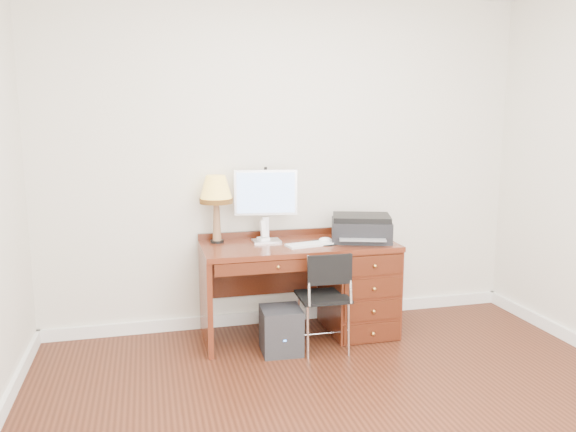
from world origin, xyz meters
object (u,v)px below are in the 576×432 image
object	(u,v)px
printer	(361,228)
leg_lamp	(216,194)
monitor	(265,197)
desk	(337,282)
equipment_box	(281,330)
chair	(325,291)
phone	(263,235)

from	to	relation	value
printer	leg_lamp	size ratio (longest dim) A/B	1.05
monitor	printer	size ratio (longest dim) A/B	1.02
leg_lamp	desk	bearing A→B (deg)	-10.77
printer	equipment_box	xyz separation A→B (m)	(-0.72, -0.27, -0.68)
desk	monitor	bearing A→B (deg)	166.42
leg_lamp	chair	xyz separation A→B (m)	(0.72, -0.55, -0.67)
desk	equipment_box	world-z (taller)	desk
monitor	phone	size ratio (longest dim) A/B	3.35
monitor	chair	world-z (taller)	monitor
printer	leg_lamp	bearing A→B (deg)	-172.33
leg_lamp	monitor	bearing A→B (deg)	-6.55
equipment_box	chair	bearing A→B (deg)	-10.12
printer	chair	size ratio (longest dim) A/B	0.72
monitor	equipment_box	world-z (taller)	monitor
printer	leg_lamp	xyz separation A→B (m)	(-1.12, 0.21, 0.28)
chair	leg_lamp	bearing A→B (deg)	144.77
chair	equipment_box	size ratio (longest dim) A/B	2.27
monitor	desk	bearing A→B (deg)	-5.83
monitor	printer	xyz separation A→B (m)	(0.74, -0.16, -0.25)
phone	chair	size ratio (longest dim) A/B	0.22
phone	chair	distance (m)	0.69
leg_lamp	equipment_box	xyz separation A→B (m)	(0.40, -0.47, -0.97)
desk	leg_lamp	distance (m)	1.19
monitor	phone	world-z (taller)	monitor
phone	chair	xyz separation A→B (m)	(0.36, -0.49, -0.34)
leg_lamp	printer	bearing A→B (deg)	-10.45
printer	equipment_box	world-z (taller)	printer
printer	chair	distance (m)	0.65
printer	equipment_box	size ratio (longest dim) A/B	1.64
desk	phone	size ratio (longest dim) A/B	8.87
printer	phone	size ratio (longest dim) A/B	3.27
desk	monitor	xyz separation A→B (m)	(-0.55, 0.13, 0.69)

